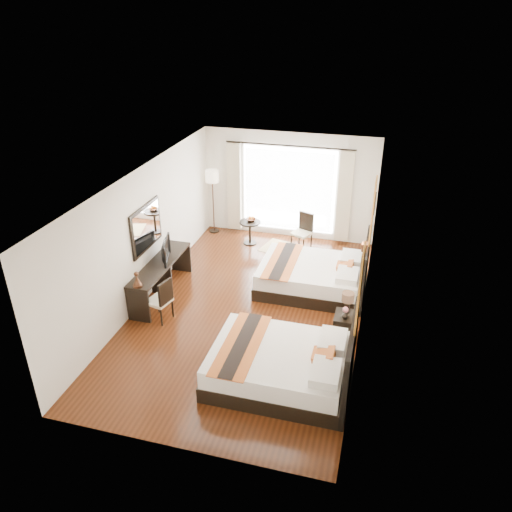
% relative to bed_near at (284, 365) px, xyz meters
% --- Properties ---
extents(floor, '(4.50, 7.50, 0.01)m').
position_rel_bed_near_xyz_m(floor, '(-1.15, 1.97, -0.34)').
color(floor, '#351709').
rests_on(floor, ground).
extents(ceiling, '(4.50, 7.50, 0.02)m').
position_rel_bed_near_xyz_m(ceiling, '(-1.15, 1.97, 2.45)').
color(ceiling, white).
rests_on(ceiling, wall_headboard).
extents(wall_headboard, '(0.01, 7.50, 2.80)m').
position_rel_bed_near_xyz_m(wall_headboard, '(1.09, 1.97, 1.06)').
color(wall_headboard, silver).
rests_on(wall_headboard, floor).
extents(wall_desk, '(0.01, 7.50, 2.80)m').
position_rel_bed_near_xyz_m(wall_desk, '(-3.40, 1.97, 1.06)').
color(wall_desk, silver).
rests_on(wall_desk, floor).
extents(wall_window, '(4.50, 0.01, 2.80)m').
position_rel_bed_near_xyz_m(wall_window, '(-1.15, 5.71, 1.06)').
color(wall_window, silver).
rests_on(wall_window, floor).
extents(wall_entry, '(4.50, 0.01, 2.80)m').
position_rel_bed_near_xyz_m(wall_entry, '(-1.15, -1.78, 1.06)').
color(wall_entry, silver).
rests_on(wall_entry, floor).
extents(window_glass, '(2.40, 0.02, 2.20)m').
position_rel_bed_near_xyz_m(window_glass, '(-1.15, 5.70, 0.96)').
color(window_glass, white).
rests_on(window_glass, wall_window).
extents(sheer_curtain, '(2.30, 0.02, 2.10)m').
position_rel_bed_near_xyz_m(sheer_curtain, '(-1.15, 5.64, 0.96)').
color(sheer_curtain, white).
rests_on(sheer_curtain, wall_window).
extents(drape_left, '(0.35, 0.14, 2.35)m').
position_rel_bed_near_xyz_m(drape_left, '(-2.60, 5.60, 0.94)').
color(drape_left, '#C5B699').
rests_on(drape_left, floor).
extents(drape_right, '(0.35, 0.14, 2.35)m').
position_rel_bed_near_xyz_m(drape_right, '(0.30, 5.60, 0.94)').
color(drape_right, '#C5B699').
rests_on(drape_right, floor).
extents(art_panel_near, '(0.03, 0.50, 1.35)m').
position_rel_bed_near_xyz_m(art_panel_near, '(1.08, -0.00, 1.61)').
color(art_panel_near, '#933C15').
rests_on(art_panel_near, wall_headboard).
extents(art_panel_far, '(0.03, 0.50, 1.35)m').
position_rel_bed_near_xyz_m(art_panel_far, '(1.08, 3.11, 1.61)').
color(art_panel_far, '#933C15').
rests_on(art_panel_far, wall_headboard).
extents(wall_sconce, '(0.10, 0.14, 0.14)m').
position_rel_bed_near_xyz_m(wall_sconce, '(1.04, 1.52, 1.58)').
color(wall_sconce, '#4A2B1A').
rests_on(wall_sconce, wall_headboard).
extents(mirror_frame, '(0.04, 1.25, 0.95)m').
position_rel_bed_near_xyz_m(mirror_frame, '(-3.37, 2.03, 1.21)').
color(mirror_frame, black).
rests_on(mirror_frame, wall_desk).
extents(mirror_glass, '(0.01, 1.12, 0.82)m').
position_rel_bed_near_xyz_m(mirror_glass, '(-3.35, 2.03, 1.21)').
color(mirror_glass, white).
rests_on(mirror_glass, mirror_frame).
extents(bed_near, '(2.31, 1.80, 1.31)m').
position_rel_bed_near_xyz_m(bed_near, '(0.00, 0.00, 0.00)').
color(bed_near, black).
rests_on(bed_near, floor).
extents(bed_far, '(2.29, 1.79, 1.29)m').
position_rel_bed_near_xyz_m(bed_far, '(0.01, 3.11, -0.00)').
color(bed_far, black).
rests_on(bed_far, floor).
extents(nightstand, '(0.40, 0.49, 0.47)m').
position_rel_bed_near_xyz_m(nightstand, '(0.83, 1.52, -0.10)').
color(nightstand, black).
rests_on(nightstand, floor).
extents(table_lamp, '(0.23, 0.23, 0.37)m').
position_rel_bed_near_xyz_m(table_lamp, '(0.84, 1.67, 0.41)').
color(table_lamp, black).
rests_on(table_lamp, nightstand).
extents(vase, '(0.16, 0.16, 0.13)m').
position_rel_bed_near_xyz_m(vase, '(0.83, 1.41, 0.23)').
color(vase, black).
rests_on(vase, nightstand).
extents(console_desk, '(0.50, 2.20, 0.76)m').
position_rel_bed_near_xyz_m(console_desk, '(-3.14, 2.03, 0.04)').
color(console_desk, black).
rests_on(console_desk, floor).
extents(television, '(0.34, 0.80, 0.46)m').
position_rel_bed_near_xyz_m(television, '(-3.12, 2.20, 0.65)').
color(television, black).
rests_on(television, console_desk).
extents(bronze_figurine, '(0.21, 0.21, 0.28)m').
position_rel_bed_near_xyz_m(bronze_figurine, '(-3.14, 1.03, 0.56)').
color(bronze_figurine, '#4A2B1A').
rests_on(bronze_figurine, console_desk).
extents(desk_chair, '(0.51, 0.51, 0.91)m').
position_rel_bed_near_xyz_m(desk_chair, '(-2.76, 1.13, -0.06)').
color(desk_chair, beige).
rests_on(desk_chair, floor).
extents(floor_lamp, '(0.35, 0.35, 1.74)m').
position_rel_bed_near_xyz_m(floor_lamp, '(-3.15, 5.42, 1.14)').
color(floor_lamp, black).
rests_on(floor_lamp, floor).
extents(side_table, '(0.54, 0.54, 0.63)m').
position_rel_bed_near_xyz_m(side_table, '(-1.99, 4.95, -0.02)').
color(side_table, black).
rests_on(side_table, floor).
extents(fruit_bowl, '(0.30, 0.30, 0.06)m').
position_rel_bed_near_xyz_m(fruit_bowl, '(-1.97, 4.98, 0.32)').
color(fruit_bowl, '#4B341A').
rests_on(fruit_bowl, side_table).
extents(window_chair, '(0.57, 0.57, 0.94)m').
position_rel_bed_near_xyz_m(window_chair, '(-0.64, 5.01, -0.05)').
color(window_chair, beige).
rests_on(window_chair, floor).
extents(jute_rug, '(1.39, 1.10, 0.01)m').
position_rel_bed_near_xyz_m(jute_rug, '(-1.00, 4.84, -0.33)').
color(jute_rug, tan).
rests_on(jute_rug, floor).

